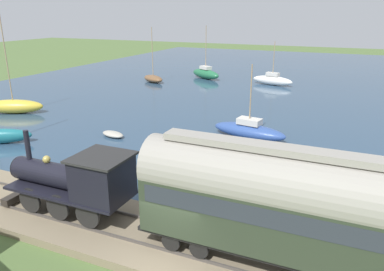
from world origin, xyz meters
TOP-DOWN VIEW (x-y plane):
  - ground_plane at (0.00, 0.00)m, footprint 200.00×200.00m
  - harbor_water at (44.04, 0.00)m, footprint 80.00×80.00m
  - rail_embankment at (1.47, 0.00)m, footprint 4.52×56.00m
  - steam_locomotive at (1.47, 5.00)m, footprint 2.30×6.51m
  - passenger_coach at (1.47, -3.26)m, footprint 2.28×9.36m
  - sailboat_blue at (16.42, 1.32)m, footprint 2.63×6.07m
  - sailboat_green at (40.11, 14.39)m, footprint 4.42×5.78m
  - sailboat_brown at (34.40, 19.87)m, footprint 3.42×4.28m
  - sailboat_yellow at (14.57, 23.95)m, footprint 3.82×5.76m
  - sailboat_white at (39.00, 4.42)m, footprint 2.69×5.79m
  - rowboat_near_shore at (6.45, 9.20)m, footprint 1.96×2.54m
  - rowboat_mid_harbor at (12.44, 11.09)m, footprint 1.43×2.23m
  - rowboat_off_pier at (11.99, 5.68)m, footprint 1.05×2.44m

SIDE VIEW (x-z plane):
  - ground_plane at x=0.00m, z-range 0.00..0.00m
  - harbor_water at x=44.04m, z-range 0.00..0.01m
  - rowboat_off_pier at x=11.99m, z-range 0.01..0.33m
  - rail_embankment at x=1.47m, z-range -0.06..0.43m
  - rowboat_near_shore at x=6.45m, z-range 0.01..0.37m
  - rowboat_mid_harbor at x=12.44m, z-range 0.01..0.42m
  - sailboat_brown at x=34.40m, z-range -3.14..4.20m
  - sailboat_blue at x=16.42m, z-range -2.20..3.46m
  - sailboat_white at x=39.00m, z-range -2.14..3.49m
  - sailboat_yellow at x=14.57m, z-range -3.86..5.25m
  - sailboat_green at x=40.11m, z-range -2.96..4.46m
  - steam_locomotive at x=1.47m, z-range 0.43..4.06m
  - passenger_coach at x=1.47m, z-range 0.73..5.31m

